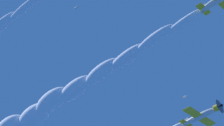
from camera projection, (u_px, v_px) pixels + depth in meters
The scene contains 2 objects.
airplane_left_wingman at pixel (202, 115), 78.94m from camera, with size 7.27×7.80×3.06m.
smoke_trail_lead at pixel (37, 112), 82.41m from camera, with size 45.73×10.75×6.15m.
Camera 1 is at (18.96, -29.09, 1.53)m, focal length 83.18 mm.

